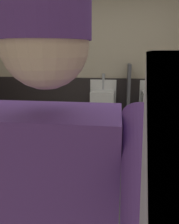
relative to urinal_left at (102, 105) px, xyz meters
name	(u,v)px	position (x,y,z in m)	size (l,w,h in m)	color
wall_back	(112,72)	(0.12, 0.22, 0.48)	(4.39, 0.12, 2.50)	beige
wainscot_band_back	(110,115)	(0.12, 0.14, -0.19)	(3.79, 0.03, 1.17)	black
urinal_left	(102,105)	(0.00, 0.00, 0.00)	(0.40, 0.34, 1.24)	white
urinal_middle	(153,107)	(0.75, 0.00, 0.00)	(0.40, 0.34, 1.24)	white
privacy_divider_panel	(128,95)	(0.38, -0.07, 0.17)	(0.04, 0.40, 0.90)	#4C4C51
soap_dispenser	(19,66)	(-1.33, 0.12, 0.57)	(0.10, 0.07, 0.18)	silver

